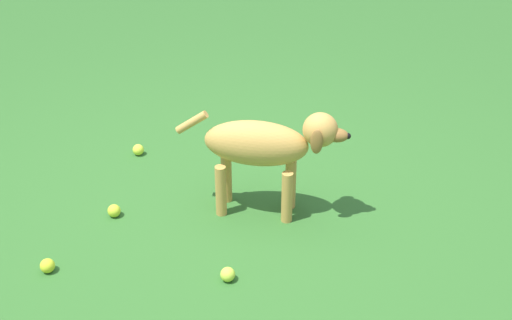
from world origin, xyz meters
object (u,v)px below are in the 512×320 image
at_px(dog, 266,146).
at_px(tennis_ball_2, 114,211).
at_px(tennis_ball_1, 47,266).
at_px(tennis_ball_3, 228,274).
at_px(tennis_ball_0, 138,150).

bearing_deg(dog, tennis_ball_2, -166.12).
distance_m(tennis_ball_1, tennis_ball_3, 0.81).
distance_m(dog, tennis_ball_3, 0.67).
height_order(dog, tennis_ball_0, dog).
bearing_deg(tennis_ball_2, tennis_ball_0, -178.25).
height_order(tennis_ball_2, tennis_ball_3, same).
bearing_deg(tennis_ball_0, tennis_ball_3, 30.60).
xyz_separation_m(dog, tennis_ball_3, (0.55, -0.14, -0.35)).
xyz_separation_m(tennis_ball_0, tennis_ball_3, (1.09, 0.64, 0.00)).
xyz_separation_m(dog, tennis_ball_2, (0.10, -0.76, -0.35)).
bearing_deg(tennis_ball_0, dog, 55.48).
bearing_deg(dog, tennis_ball_0, 152.06).
distance_m(tennis_ball_0, tennis_ball_2, 0.64).
relative_size(dog, tennis_ball_0, 12.88).
relative_size(tennis_ball_1, tennis_ball_3, 1.00).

